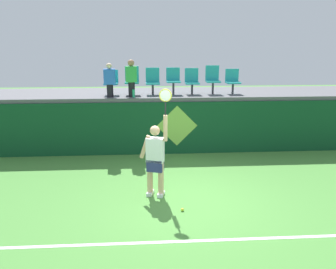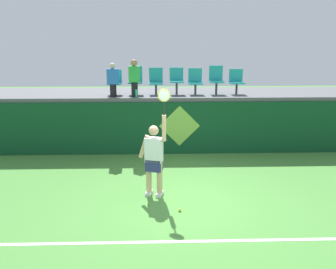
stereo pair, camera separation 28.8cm
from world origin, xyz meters
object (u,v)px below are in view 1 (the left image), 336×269
object	(u,v)px
water_bottle	(134,93)
spectator_1	(131,77)
stadium_chair_6	(233,80)
tennis_player	(155,157)
tennis_ball	(182,210)
stadium_chair_0	(111,81)
stadium_chair_3	(173,79)
spectator_0	(110,80)
stadium_chair_5	(213,78)
stadium_chair_4	(192,80)
stadium_chair_1	(132,79)
stadium_chair_2	(153,80)

from	to	relation	value
water_bottle	spectator_1	distance (m)	0.49
stadium_chair_6	tennis_player	bearing A→B (deg)	-124.69
tennis_ball	spectator_1	size ratio (longest dim) A/B	0.06
stadium_chair_0	stadium_chair_3	xyz separation A→B (m)	(1.99, 0.00, 0.05)
stadium_chair_3	spectator_0	size ratio (longest dim) A/B	0.82
stadium_chair_3	stadium_chair_5	size ratio (longest dim) A/B	0.93
water_bottle	stadium_chair_4	distance (m)	1.99
stadium_chair_0	spectator_0	world-z (taller)	spectator_0
stadium_chair_3	spectator_0	distance (m)	2.04
stadium_chair_3	water_bottle	bearing A→B (deg)	-154.92
stadium_chair_1	stadium_chair_4	size ratio (longest dim) A/B	1.09
tennis_ball	stadium_chair_5	world-z (taller)	stadium_chair_5
stadium_chair_1	stadium_chair_4	xyz separation A→B (m)	(1.93, -0.00, -0.05)
stadium_chair_0	stadium_chair_6	world-z (taller)	stadium_chair_6
water_bottle	spectator_1	xyz separation A→B (m)	(-0.06, 0.12, 0.48)
tennis_ball	stadium_chair_1	size ratio (longest dim) A/B	0.07
stadium_chair_5	stadium_chair_6	bearing A→B (deg)	-0.60
tennis_ball	stadium_chair_1	bearing A→B (deg)	103.94
stadium_chair_1	spectator_0	size ratio (longest dim) A/B	0.87
stadium_chair_3	stadium_chair_5	bearing A→B (deg)	0.33
tennis_player	stadium_chair_5	world-z (taller)	stadium_chair_5
stadium_chair_2	stadium_chair_6	world-z (taller)	stadium_chair_2
stadium_chair_6	spectator_1	size ratio (longest dim) A/B	0.70
stadium_chair_2	stadium_chair_5	distance (m)	1.95
stadium_chair_0	tennis_ball	bearing A→B (deg)	-68.60
stadium_chair_2	stadium_chair_6	xyz separation A→B (m)	(2.61, -0.01, -0.02)
water_bottle	spectator_0	size ratio (longest dim) A/B	0.24
stadium_chair_5	stadium_chair_6	xyz separation A→B (m)	(0.66, -0.01, -0.06)
water_bottle	stadium_chair_4	world-z (taller)	stadium_chair_4
stadium_chair_1	spectator_1	size ratio (longest dim) A/B	0.79
tennis_ball	stadium_chair_5	distance (m)	5.36
tennis_player	stadium_chair_0	xyz separation A→B (m)	(-1.28, 3.83, 1.27)
stadium_chair_2	water_bottle	bearing A→B (deg)	-135.10
tennis_ball	spectator_0	world-z (taller)	spectator_0
water_bottle	spectator_0	xyz separation A→B (m)	(-0.72, 0.13, 0.41)
stadium_chair_6	spectator_1	world-z (taller)	spectator_1
tennis_player	stadium_chair_1	size ratio (longest dim) A/B	2.76
stadium_chair_5	water_bottle	bearing A→B (deg)	-166.77
stadium_chair_2	spectator_1	world-z (taller)	spectator_1
tennis_player	water_bottle	xyz separation A→B (m)	(-0.56, 3.23, 0.96)
tennis_player	stadium_chair_3	size ratio (longest dim) A/B	2.92
stadium_chair_0	spectator_1	distance (m)	0.83
water_bottle	stadium_chair_2	distance (m)	0.91
water_bottle	stadium_chair_2	bearing A→B (deg)	44.90
tennis_player	stadium_chair_3	bearing A→B (deg)	79.57
tennis_player	stadium_chair_1	distance (m)	4.10
stadium_chair_5	stadium_chair_6	size ratio (longest dim) A/B	1.14
stadium_chair_0	water_bottle	bearing A→B (deg)	-39.29
spectator_1	spectator_0	bearing A→B (deg)	179.23
stadium_chair_5	stadium_chair_6	distance (m)	0.66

